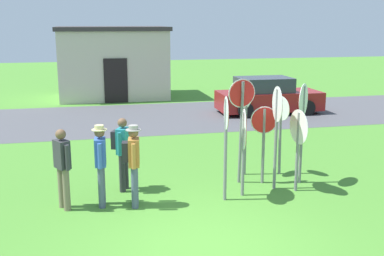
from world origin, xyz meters
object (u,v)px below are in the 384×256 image
(stop_sign_low_front, at_px, (244,137))
(stop_sign_rear_right, at_px, (264,132))
(stop_sign_far_back, at_px, (246,113))
(stop_sign_nearest, at_px, (226,131))
(stop_sign_rear_left, at_px, (277,119))
(stop_sign_tallest, at_px, (303,115))
(person_on_left, at_px, (63,165))
(stop_sign_center_cluster, at_px, (298,136))
(stop_sign_leaning_right, at_px, (281,123))
(parked_car_on_street, at_px, (268,97))
(person_near_signs, at_px, (133,160))
(stop_sign_leaning_left, at_px, (241,114))
(person_in_teal, at_px, (122,149))
(person_in_blue, at_px, (101,161))

(stop_sign_low_front, bearing_deg, stop_sign_rear_right, 43.48)
(stop_sign_far_back, relative_size, stop_sign_nearest, 1.04)
(stop_sign_rear_left, relative_size, stop_sign_tallest, 1.00)
(stop_sign_rear_right, bearing_deg, person_on_left, -172.22)
(stop_sign_rear_right, distance_m, stop_sign_far_back, 0.82)
(stop_sign_nearest, relative_size, person_on_left, 1.35)
(stop_sign_center_cluster, bearing_deg, stop_sign_leaning_right, 85.34)
(parked_car_on_street, xyz_separation_m, person_near_signs, (-6.59, -9.23, 0.32))
(parked_car_on_street, relative_size, stop_sign_nearest, 1.90)
(stop_sign_rear_left, height_order, stop_sign_center_cluster, stop_sign_rear_left)
(stop_sign_leaning_right, distance_m, stop_sign_low_front, 1.87)
(stop_sign_rear_right, height_order, stop_sign_center_cluster, stop_sign_center_cluster)
(stop_sign_center_cluster, bearing_deg, stop_sign_leaning_left, 144.10)
(stop_sign_far_back, relative_size, stop_sign_low_front, 1.20)
(stop_sign_rear_left, relative_size, person_in_teal, 1.41)
(stop_sign_nearest, bearing_deg, person_near_signs, 177.60)
(stop_sign_far_back, xyz_separation_m, stop_sign_tallest, (1.08, -0.90, 0.07))
(stop_sign_leaning_right, distance_m, stop_sign_far_back, 0.92)
(person_near_signs, bearing_deg, stop_sign_leaning_right, 19.61)
(person_near_signs, bearing_deg, stop_sign_low_front, 2.38)
(stop_sign_far_back, bearing_deg, stop_sign_center_cluster, -61.04)
(stop_sign_rear_right, distance_m, stop_sign_leaning_right, 0.87)
(person_in_blue, bearing_deg, stop_sign_far_back, 20.53)
(stop_sign_rear_right, xyz_separation_m, person_on_left, (-4.57, -0.62, -0.30))
(stop_sign_leaning_right, bearing_deg, stop_sign_rear_left, -117.94)
(parked_car_on_street, xyz_separation_m, stop_sign_rear_left, (-3.31, -8.88, 0.96))
(stop_sign_rear_right, height_order, person_in_blue, stop_sign_rear_right)
(stop_sign_rear_right, height_order, stop_sign_nearest, stop_sign_nearest)
(parked_car_on_street, relative_size, stop_sign_far_back, 1.83)
(person_in_blue, bearing_deg, parked_car_on_street, 51.39)
(stop_sign_tallest, bearing_deg, stop_sign_leaning_left, 168.16)
(stop_sign_leaning_right, relative_size, person_in_teal, 1.18)
(stop_sign_low_front, bearing_deg, stop_sign_nearest, -158.49)
(person_in_blue, distance_m, person_in_teal, 1.00)
(stop_sign_leaning_left, distance_m, person_near_signs, 2.86)
(stop_sign_rear_right, distance_m, stop_sign_center_cluster, 0.88)
(stop_sign_far_back, bearing_deg, person_in_blue, -159.47)
(stop_sign_tallest, height_order, person_in_blue, stop_sign_tallest)
(stop_sign_rear_left, relative_size, stop_sign_nearest, 1.05)
(stop_sign_far_back, xyz_separation_m, stop_sign_low_front, (-0.52, -1.41, -0.25))
(stop_sign_rear_right, relative_size, person_near_signs, 1.07)
(person_on_left, bearing_deg, stop_sign_nearest, -4.25)
(stop_sign_leaning_left, height_order, person_on_left, stop_sign_leaning_left)
(person_in_teal, bearing_deg, stop_sign_rear_right, -4.02)
(parked_car_on_street, height_order, stop_sign_center_cluster, stop_sign_center_cluster)
(stop_sign_nearest, xyz_separation_m, person_in_teal, (-2.10, 1.11, -0.56))
(stop_sign_leaning_left, xyz_separation_m, stop_sign_tallest, (1.40, -0.29, -0.03))
(stop_sign_rear_left, height_order, stop_sign_low_front, stop_sign_rear_left)
(stop_sign_rear_left, distance_m, person_in_teal, 3.55)
(stop_sign_low_front, relative_size, person_in_blue, 1.13)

